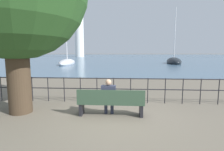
# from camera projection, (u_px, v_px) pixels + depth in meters

# --- Properties ---
(ground_plane) EXTENTS (1000.00, 1000.00, 0.00)m
(ground_plane) POSITION_uv_depth(u_px,v_px,m) (111.00, 115.00, 5.85)
(ground_plane) COLOR #706656
(harbor_water) EXTENTS (600.00, 300.00, 0.01)m
(harbor_water) POSITION_uv_depth(u_px,v_px,m) (124.00, 55.00, 162.48)
(harbor_water) COLOR slate
(harbor_water) RESTS_ON ground_plane
(park_bench) EXTENTS (2.19, 0.45, 0.90)m
(park_bench) POSITION_uv_depth(u_px,v_px,m) (111.00, 103.00, 5.72)
(park_bench) COLOR #334C38
(park_bench) RESTS_ON ground_plane
(seated_person_left) EXTENTS (0.47, 0.35, 1.22)m
(seated_person_left) POSITION_uv_depth(u_px,v_px,m) (109.00, 95.00, 5.78)
(seated_person_left) COLOR #2D3347
(seated_person_left) RESTS_ON ground_plane
(promenade_railing) EXTENTS (14.13, 0.04, 1.05)m
(promenade_railing) POSITION_uv_depth(u_px,v_px,m) (114.00, 86.00, 7.27)
(promenade_railing) COLOR black
(promenade_railing) RESTS_ON ground_plane
(sailboat_0) EXTENTS (3.55, 8.10, 11.23)m
(sailboat_0) POSITION_uv_depth(u_px,v_px,m) (174.00, 62.00, 34.53)
(sailboat_0) COLOR black
(sailboat_0) RESTS_ON ground_plane
(sailboat_1) EXTENTS (2.98, 8.81, 8.40)m
(sailboat_1) POSITION_uv_depth(u_px,v_px,m) (67.00, 63.00, 31.80)
(sailboat_1) COLOR silver
(sailboat_1) RESTS_ON ground_plane
(harbor_lighthouse) EXTENTS (4.67, 4.67, 27.75)m
(harbor_lighthouse) POSITION_uv_depth(u_px,v_px,m) (79.00, 33.00, 93.92)
(harbor_lighthouse) COLOR white
(harbor_lighthouse) RESTS_ON ground_plane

